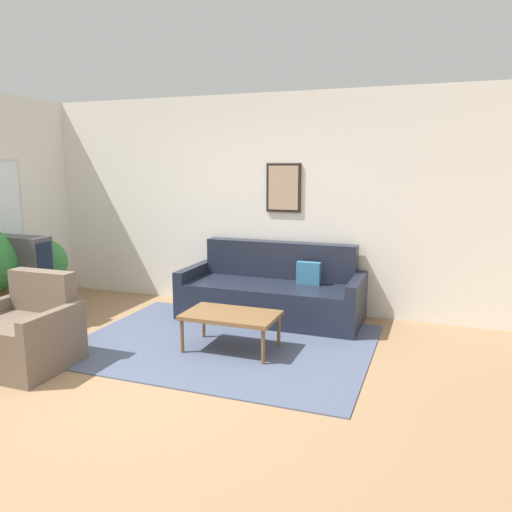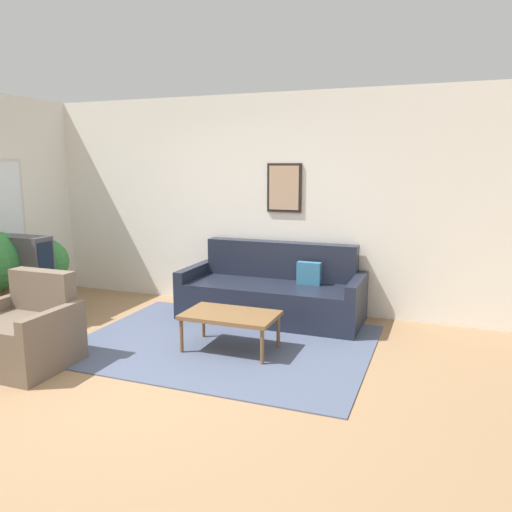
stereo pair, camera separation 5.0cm
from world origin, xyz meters
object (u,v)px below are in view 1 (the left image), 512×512
Objects in this scene: couch at (273,293)px; tv at (21,257)px; armchair at (24,336)px; coffee_table at (231,317)px.

tv is at bearing -156.41° from couch.
armchair is at bearing -45.32° from tv.
armchair is at bearing -148.21° from coffee_table.
coffee_table is at bearing -92.16° from couch.
couch is 2.96m from tv.
couch is at bearing 87.84° from coffee_table.
tv reaches higher than armchair.
couch reaches higher than armchair.
coffee_table is at bearing -0.24° from tv.
couch is 2.75m from armchair.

